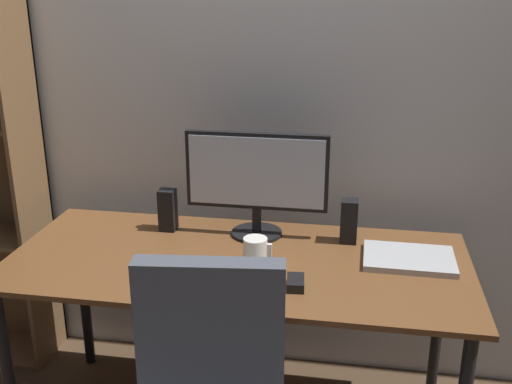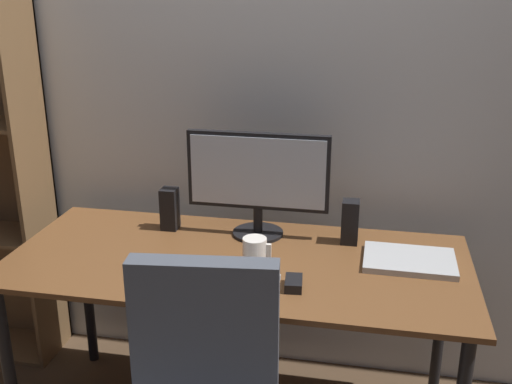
{
  "view_description": "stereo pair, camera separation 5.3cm",
  "coord_description": "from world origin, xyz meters",
  "px_view_note": "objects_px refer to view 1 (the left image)",
  "views": [
    {
      "loc": [
        0.4,
        -1.95,
        1.7
      ],
      "look_at": [
        0.06,
        0.05,
        0.98
      ],
      "focal_mm": 42.75,
      "sensor_mm": 36.0,
      "label": 1
    },
    {
      "loc": [
        0.45,
        -1.94,
        1.7
      ],
      "look_at": [
        0.06,
        0.05,
        0.98
      ],
      "focal_mm": 42.75,
      "sensor_mm": 36.0,
      "label": 2
    }
  ],
  "objects_px": {
    "mouse": "(296,283)",
    "speaker_left": "(168,210)",
    "speaker_right": "(349,221)",
    "laptop": "(409,259)",
    "monitor": "(257,177)",
    "desk": "(238,278)",
    "coffee_mug": "(256,252)",
    "keyboard": "(237,280)"
  },
  "relations": [
    {
      "from": "speaker_left",
      "to": "coffee_mug",
      "type": "bearing_deg",
      "value": -33.13
    },
    {
      "from": "monitor",
      "to": "laptop",
      "type": "height_order",
      "value": "monitor"
    },
    {
      "from": "keyboard",
      "to": "coffee_mug",
      "type": "relative_size",
      "value": 2.81
    },
    {
      "from": "desk",
      "to": "monitor",
      "type": "bearing_deg",
      "value": 82.2
    },
    {
      "from": "keyboard",
      "to": "laptop",
      "type": "xyz_separation_m",
      "value": [
        0.58,
        0.26,
        0.0
      ]
    },
    {
      "from": "laptop",
      "to": "monitor",
      "type": "bearing_deg",
      "value": 166.61
    },
    {
      "from": "mouse",
      "to": "speaker_left",
      "type": "xyz_separation_m",
      "value": [
        -0.56,
        0.4,
        0.07
      ]
    },
    {
      "from": "monitor",
      "to": "speaker_right",
      "type": "height_order",
      "value": "monitor"
    },
    {
      "from": "desk",
      "to": "speaker_left",
      "type": "height_order",
      "value": "speaker_left"
    },
    {
      "from": "keyboard",
      "to": "mouse",
      "type": "relative_size",
      "value": 3.02
    },
    {
      "from": "mouse",
      "to": "coffee_mug",
      "type": "bearing_deg",
      "value": 133.09
    },
    {
      "from": "monitor",
      "to": "coffee_mug",
      "type": "height_order",
      "value": "monitor"
    },
    {
      "from": "monitor",
      "to": "coffee_mug",
      "type": "xyz_separation_m",
      "value": [
        0.04,
        -0.27,
        -0.19
      ]
    },
    {
      "from": "mouse",
      "to": "laptop",
      "type": "bearing_deg",
      "value": 29.0
    },
    {
      "from": "monitor",
      "to": "speaker_right",
      "type": "distance_m",
      "value": 0.39
    },
    {
      "from": "mouse",
      "to": "speaker_left",
      "type": "distance_m",
      "value": 0.69
    },
    {
      "from": "speaker_right",
      "to": "laptop",
      "type": "bearing_deg",
      "value": -32.22
    },
    {
      "from": "desk",
      "to": "keyboard",
      "type": "distance_m",
      "value": 0.2
    },
    {
      "from": "keyboard",
      "to": "speaker_right",
      "type": "height_order",
      "value": "speaker_right"
    },
    {
      "from": "desk",
      "to": "speaker_right",
      "type": "xyz_separation_m",
      "value": [
        0.39,
        0.22,
        0.16
      ]
    },
    {
      "from": "keyboard",
      "to": "mouse",
      "type": "distance_m",
      "value": 0.2
    },
    {
      "from": "desk",
      "to": "keyboard",
      "type": "xyz_separation_m",
      "value": [
        0.03,
        -0.17,
        0.09
      ]
    },
    {
      "from": "monitor",
      "to": "speaker_right",
      "type": "xyz_separation_m",
      "value": [
        0.36,
        -0.01,
        -0.15
      ]
    },
    {
      "from": "mouse",
      "to": "coffee_mug",
      "type": "height_order",
      "value": "coffee_mug"
    },
    {
      "from": "monitor",
      "to": "keyboard",
      "type": "distance_m",
      "value": 0.46
    },
    {
      "from": "monitor",
      "to": "laptop",
      "type": "relative_size",
      "value": 1.72
    },
    {
      "from": "desk",
      "to": "speaker_right",
      "type": "distance_m",
      "value": 0.48
    },
    {
      "from": "mouse",
      "to": "laptop",
      "type": "relative_size",
      "value": 0.3
    },
    {
      "from": "coffee_mug",
      "to": "speaker_right",
      "type": "xyz_separation_m",
      "value": [
        0.32,
        0.26,
        0.03
      ]
    },
    {
      "from": "desk",
      "to": "laptop",
      "type": "distance_m",
      "value": 0.62
    },
    {
      "from": "coffee_mug",
      "to": "laptop",
      "type": "bearing_deg",
      "value": 12.88
    },
    {
      "from": "coffee_mug",
      "to": "monitor",
      "type": "bearing_deg",
      "value": 98.82
    },
    {
      "from": "laptop",
      "to": "desk",
      "type": "bearing_deg",
      "value": -171.46
    },
    {
      "from": "desk",
      "to": "speaker_left",
      "type": "xyz_separation_m",
      "value": [
        -0.33,
        0.22,
        0.16
      ]
    },
    {
      "from": "desk",
      "to": "coffee_mug",
      "type": "distance_m",
      "value": 0.15
    },
    {
      "from": "coffee_mug",
      "to": "speaker_right",
      "type": "relative_size",
      "value": 0.61
    },
    {
      "from": "laptop",
      "to": "speaker_left",
      "type": "distance_m",
      "value": 0.95
    },
    {
      "from": "speaker_left",
      "to": "monitor",
      "type": "bearing_deg",
      "value": 1.27
    },
    {
      "from": "speaker_left",
      "to": "speaker_right",
      "type": "distance_m",
      "value": 0.72
    },
    {
      "from": "mouse",
      "to": "speaker_right",
      "type": "bearing_deg",
      "value": 62.68
    },
    {
      "from": "keyboard",
      "to": "speaker_right",
      "type": "xyz_separation_m",
      "value": [
        0.36,
        0.4,
        0.08
      ]
    },
    {
      "from": "keyboard",
      "to": "laptop",
      "type": "relative_size",
      "value": 0.91
    }
  ]
}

